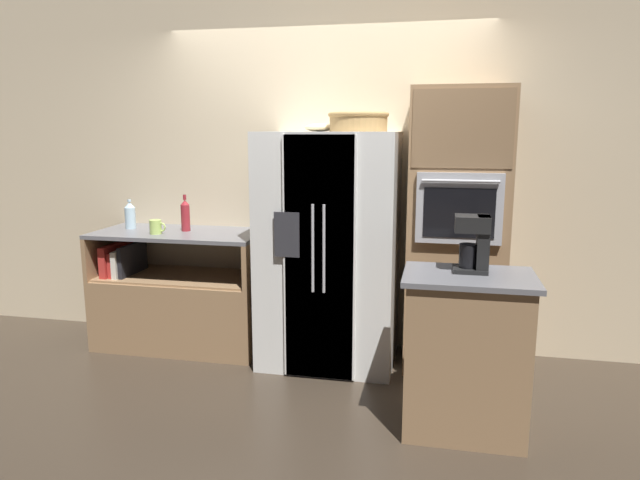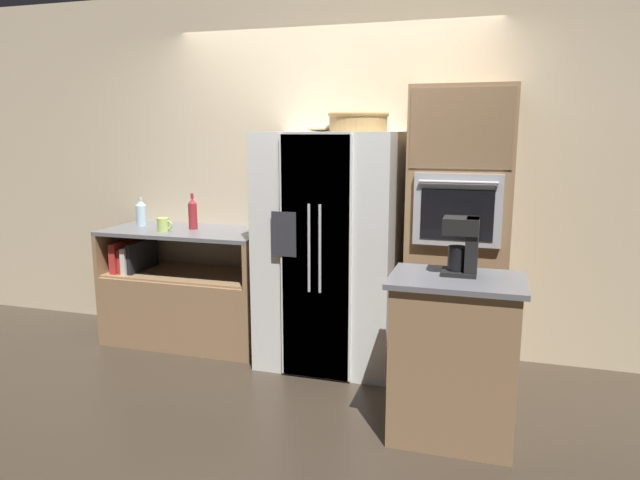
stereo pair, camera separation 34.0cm
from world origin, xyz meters
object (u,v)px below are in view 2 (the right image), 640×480
(wall_oven, at_px, (459,233))
(bottle_tall, at_px, (141,213))
(wicker_basket, at_px, (358,121))
(fruit_bowl, at_px, (322,127))
(mug, at_px, (163,225))
(bottle_short, at_px, (193,214))
(coffee_maker, at_px, (464,244))
(refrigerator, at_px, (330,250))

(wall_oven, xyz_separation_m, bottle_tall, (-2.58, 0.02, 0.03))
(wall_oven, bearing_deg, bottle_tall, 179.45)
(wicker_basket, bearing_deg, fruit_bowl, 160.71)
(mug, bearing_deg, bottle_tall, 150.31)
(fruit_bowl, bearing_deg, wicker_basket, -19.29)
(wall_oven, height_order, bottle_short, wall_oven)
(bottle_short, xyz_separation_m, coffee_maker, (2.17, -0.90, 0.05))
(bottle_short, height_order, mug, bottle_short)
(wall_oven, distance_m, bottle_short, 2.09)
(wall_oven, xyz_separation_m, fruit_bowl, (-0.99, -0.05, 0.73))
(bottle_short, bearing_deg, coffee_maker, -22.48)
(bottle_short, bearing_deg, wall_oven, -0.32)
(refrigerator, bearing_deg, coffee_maker, -38.93)
(bottle_short, distance_m, mug, 0.25)
(fruit_bowl, distance_m, mug, 1.48)
(fruit_bowl, relative_size, bottle_short, 0.78)
(wicker_basket, distance_m, fruit_bowl, 0.31)
(fruit_bowl, relative_size, bottle_tall, 0.95)
(bottle_short, bearing_deg, refrigerator, -4.87)
(refrigerator, bearing_deg, mug, -177.08)
(bottle_tall, bearing_deg, wall_oven, -0.55)
(wicker_basket, height_order, bottle_tall, wicker_basket)
(mug, height_order, coffee_maker, coffee_maker)
(bottle_tall, xyz_separation_m, mug, (0.32, -0.18, -0.06))
(refrigerator, xyz_separation_m, wicker_basket, (0.21, -0.06, 0.93))
(wicker_basket, height_order, mug, wicker_basket)
(fruit_bowl, bearing_deg, mug, -175.18)
(wicker_basket, xyz_separation_m, bottle_short, (-1.39, 0.16, -0.72))
(fruit_bowl, bearing_deg, bottle_short, 176.77)
(wall_oven, distance_m, wicker_basket, 1.05)
(refrigerator, height_order, fruit_bowl, fruit_bowl)
(refrigerator, height_order, bottle_short, refrigerator)
(wicker_basket, relative_size, mug, 3.25)
(wicker_basket, bearing_deg, mug, -179.82)
(wall_oven, relative_size, bottle_tall, 8.46)
(bottle_tall, xyz_separation_m, coffee_maker, (2.65, -0.91, 0.06))
(wicker_basket, bearing_deg, refrigerator, 163.27)
(mug, bearing_deg, refrigerator, 2.92)
(wall_oven, distance_m, mug, 2.26)
(wicker_basket, distance_m, coffee_maker, 1.26)
(coffee_maker, bearing_deg, mug, 162.70)
(fruit_bowl, height_order, bottle_short, fruit_bowl)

